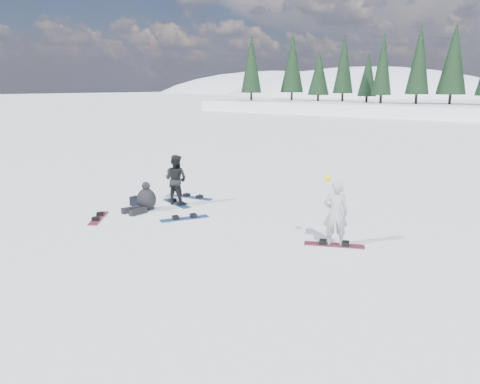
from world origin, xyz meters
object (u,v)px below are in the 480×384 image
gear_bag (137,201)px  snowboard_loose_c (193,197)px  snowboarder_man (176,180)px  snowboard_loose_a (185,219)px  snowboarder_woman (335,213)px  snowboard_loose_b (98,218)px  seated_rider (145,200)px

gear_bag → snowboard_loose_c: gear_bag is taller
snowboarder_man → snowboard_loose_a: size_ratio=1.13×
snowboarder_woman → snowboarder_man: (-6.20, 0.56, -0.01)m
snowboarder_man → snowboard_loose_c: bearing=-92.3°
snowboard_loose_b → snowboarder_man: bearing=127.8°
snowboard_loose_a → snowboard_loose_b: bearing=155.8°
snowboard_loose_c → snowboarder_man: bearing=-89.2°
snowboard_loose_a → snowboard_loose_b: (-2.09, -1.59, 0.00)m
seated_rider → gear_bag: bearing=166.7°
snowboarder_man → snowboard_loose_b: (-0.58, -2.75, -0.84)m
seated_rider → snowboard_loose_c: bearing=97.0°
seated_rider → gear_bag: (-0.70, 0.26, -0.21)m
snowboard_loose_a → snowboard_loose_c: size_ratio=1.00×
seated_rider → snowboarder_man: bearing=88.8°
gear_bag → snowboard_loose_c: 2.08m
snowboarder_man → snowboard_loose_b: snowboarder_man is taller
seated_rider → gear_bag: seated_rider is taller
snowboard_loose_c → snowboard_loose_b: (-0.40, -3.74, 0.00)m
snowboard_loose_c → seated_rider: bearing=-99.3°
snowboarder_man → gear_bag: 1.48m
snowboarder_man → seated_rider: 1.33m
snowboarder_woman → snowboard_loose_c: size_ratio=1.22×
snowboard_loose_b → snowboard_loose_a: bearing=86.8°
gear_bag → snowboarder_man: bearing=47.6°
snowboarder_woman → seated_rider: 6.44m
snowboard_loose_a → snowboard_loose_c: bearing=66.8°
snowboarder_man → snowboard_loose_a: 2.08m
snowboarder_man → seated_rider: bearing=69.4°
seated_rider → snowboard_loose_a: bearing=9.3°
gear_bag → snowboard_loose_a: bearing=-4.7°
snowboarder_woman → snowboard_loose_b: bearing=-14.5°
snowboarder_woman → seated_rider: snowboarder_woman is taller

